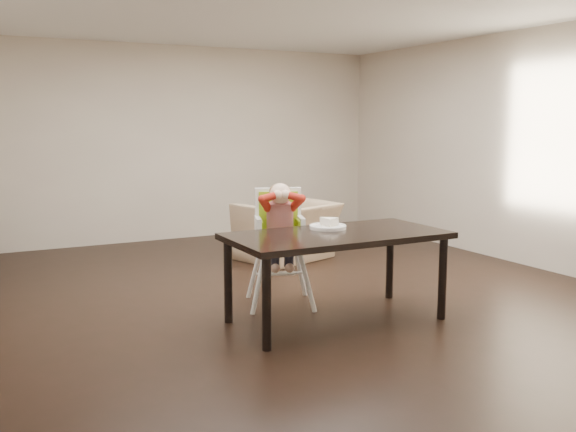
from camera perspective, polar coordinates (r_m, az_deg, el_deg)
name	(u,v)px	position (r m, az deg, el deg)	size (l,w,h in m)	color
ground	(297,296)	(6.19, 0.83, -7.15)	(7.00, 7.00, 0.00)	black
room_walls	(298,100)	(5.96, 0.87, 10.30)	(6.02, 7.02, 2.71)	#C0B19F
dining_table	(337,242)	(5.32, 4.35, -2.34)	(1.80, 0.90, 0.75)	black
high_chair	(280,219)	(5.78, -0.74, -0.28)	(0.60, 0.60, 1.11)	white
plate	(328,225)	(5.50, 3.61, -0.79)	(0.33, 0.33, 0.09)	white
armchair	(287,221)	(7.73, -0.07, -0.49)	(1.06, 0.69, 0.93)	tan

